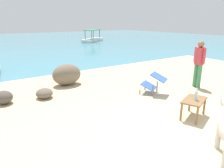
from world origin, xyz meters
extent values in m
cube|color=#CCB78E|center=(0.00, 0.00, 0.02)|extent=(18.00, 14.00, 0.04)
cube|color=teal|center=(0.00, 22.00, 0.00)|extent=(60.00, 36.00, 0.03)
cylinder|color=beige|center=(0.25, -0.09, 0.29)|extent=(0.10, 0.10, 0.50)
cone|color=beige|center=(0.64, 0.18, 0.89)|extent=(0.13, 0.13, 0.09)
cube|color=brown|center=(1.00, 0.97, 0.49)|extent=(0.87, 0.68, 0.04)
cylinder|color=brown|center=(1.25, 1.25, 0.25)|extent=(0.05, 0.05, 0.43)
cylinder|color=brown|center=(1.38, 0.91, 0.25)|extent=(0.05, 0.05, 0.43)
cylinder|color=brown|center=(0.62, 1.02, 0.25)|extent=(0.05, 0.05, 0.43)
cylinder|color=brown|center=(0.74, 0.68, 0.25)|extent=(0.05, 0.05, 0.43)
cylinder|color=#A3C6D1|center=(0.99, 0.92, 0.62)|extent=(0.07, 0.07, 0.22)
cylinder|color=#A3C6D1|center=(0.99, 0.92, 0.76)|extent=(0.03, 0.03, 0.06)
cylinder|color=yellow|center=(0.99, 0.92, 0.79)|extent=(0.03, 0.03, 0.02)
cylinder|color=brown|center=(1.06, 2.96, 0.11)|extent=(0.04, 0.04, 0.14)
cylinder|color=brown|center=(1.52, 3.21, 0.11)|extent=(0.04, 0.04, 0.14)
cylinder|color=brown|center=(1.26, 2.59, 0.21)|extent=(0.04, 0.04, 0.34)
cylinder|color=brown|center=(1.72, 2.84, 0.21)|extent=(0.04, 0.04, 0.34)
cube|color=#3D66C6|center=(1.39, 2.90, 0.28)|extent=(0.66, 0.63, 0.21)
cube|color=#3D66C6|center=(1.54, 2.63, 0.61)|extent=(0.68, 0.66, 0.23)
cylinder|color=#428956|center=(3.24, 2.48, 0.45)|extent=(0.14, 0.14, 0.82)
cylinder|color=#428956|center=(3.19, 2.31, 0.45)|extent=(0.14, 0.14, 0.82)
cylinder|color=#CC3D47|center=(3.21, 2.40, 1.15)|extent=(0.32, 0.32, 0.58)
cylinder|color=#CC3D47|center=(3.27, 2.60, 1.18)|extent=(0.09, 0.09, 0.52)
cylinder|color=#CC3D47|center=(3.16, 2.19, 1.18)|extent=(0.09, 0.09, 0.52)
sphere|color=#997051|center=(3.21, 2.40, 1.55)|extent=(0.22, 0.22, 0.22)
ellipsoid|color=brown|center=(-2.66, 4.53, 0.23)|extent=(0.66, 0.66, 0.38)
ellipsoid|color=#6B5B4C|center=(-1.56, 4.35, 0.19)|extent=(0.57, 0.61, 0.29)
ellipsoid|color=#756651|center=(-0.44, 5.26, 0.42)|extent=(1.12, 0.83, 0.77)
cube|color=white|center=(8.53, 19.24, 0.16)|extent=(3.55, 3.03, 0.28)
cube|color=white|center=(8.53, 19.24, 0.32)|extent=(3.64, 3.12, 0.04)
cylinder|color=brown|center=(9.17, 20.20, 0.77)|extent=(0.06, 0.06, 0.95)
cylinder|color=brown|center=(9.63, 19.58, 0.77)|extent=(0.06, 0.06, 0.95)
cylinder|color=brown|center=(7.43, 18.91, 0.77)|extent=(0.06, 0.06, 0.95)
cylinder|color=brown|center=(7.89, 18.29, 0.77)|extent=(0.06, 0.06, 0.95)
cube|color=#339356|center=(8.53, 19.24, 1.28)|extent=(2.58, 2.25, 0.06)
camera|label=1|loc=(-3.29, -1.81, 2.32)|focal=33.89mm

